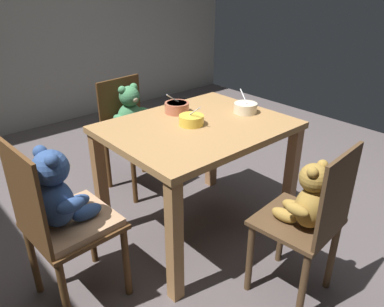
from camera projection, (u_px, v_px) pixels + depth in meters
The scene contains 8 objects.
ground_plane at pixel (197, 230), 2.53m from camera, with size 5.20×5.20×0.04m.
dining_table at pixel (197, 143), 2.24m from camera, with size 1.05×0.82×0.75m.
teddy_chair_far_center at pixel (132, 120), 2.81m from camera, with size 0.45×0.42×0.84m.
teddy_chair_near_front at pixel (308, 210), 1.78m from camera, with size 0.40×0.40×0.87m.
teddy_chair_near_left at pixel (60, 207), 1.74m from camera, with size 0.42×0.43×0.91m.
porridge_bowl_cream_near_right at pixel (245, 108), 2.36m from camera, with size 0.15×0.15×0.13m.
porridge_bowl_terracotta_far_center at pixel (177, 107), 2.36m from camera, with size 0.16×0.15×0.14m.
porridge_bowl_yellow_center at pixel (191, 120), 2.17m from camera, with size 0.15×0.16×0.13m.
Camera 1 is at (-1.37, -1.52, 1.55)m, focal length 35.01 mm.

